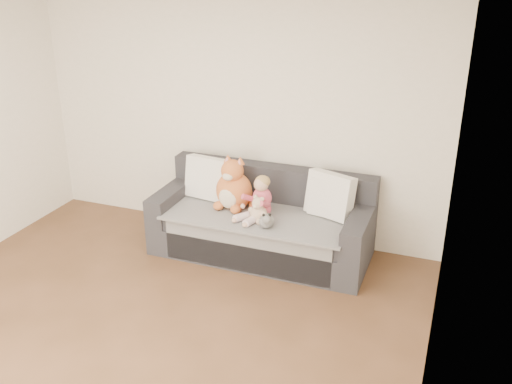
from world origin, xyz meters
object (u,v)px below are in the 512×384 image
plush_cat (234,188)px  toddler (259,200)px  sofa (263,225)px  teddy_bear (258,211)px  sippy_cup (268,218)px

plush_cat → toddler: bearing=-14.8°
sofa → teddy_bear: (0.05, -0.26, 0.27)m
toddler → plush_cat: 0.35m
sofa → teddy_bear: 0.38m
plush_cat → sippy_cup: size_ratio=5.63×
toddler → teddy_bear: (0.03, -0.11, -0.07)m
sofa → sippy_cup: size_ratio=21.35×
teddy_bear → sofa: bearing=120.0°
toddler → teddy_bear: bearing=-52.1°
toddler → plush_cat: bearing=-177.2°
sofa → plush_cat: plush_cat is taller
plush_cat → sippy_cup: bearing=-20.8°
toddler → plush_cat: plush_cat is taller
plush_cat → teddy_bear: bearing=-27.4°
sofa → toddler: bearing=-82.0°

